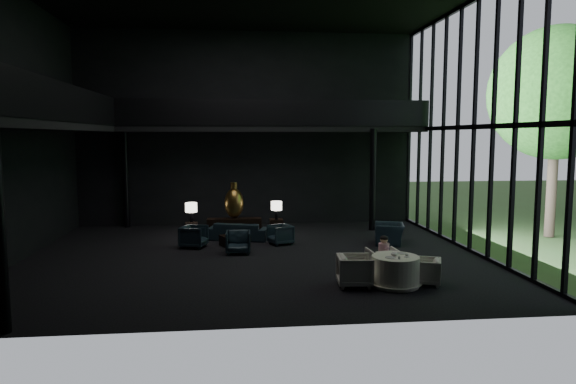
{
  "coord_description": "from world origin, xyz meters",
  "views": [
    {
      "loc": [
        -0.64,
        -15.62,
        3.72
      ],
      "look_at": [
        1.08,
        0.5,
        1.94
      ],
      "focal_mm": 32.0,
      "sensor_mm": 36.0,
      "label": 1
    }
  ],
  "objects": [
    {
      "name": "bronze_urn",
      "position": [
        -0.63,
        3.6,
        1.22
      ],
      "size": [
        0.72,
        0.72,
        1.34
      ],
      "color": "#B0652E",
      "rests_on": "console"
    },
    {
      "name": "wall_left",
      "position": [
        -7.0,
        0.0,
        4.0
      ],
      "size": [
        0.04,
        12.0,
        8.0
      ],
      "primitive_type": "cube",
      "color": "black",
      "rests_on": "ground"
    },
    {
      "name": "dining_chair_east",
      "position": [
        4.14,
        -3.46,
        0.35
      ],
      "size": [
        0.84,
        0.86,
        0.69
      ],
      "primitive_type": "imported",
      "rotation": [
        0.0,
        0.0,
        -1.96
      ],
      "color": "beige",
      "rests_on": "floor"
    },
    {
      "name": "cream_pot",
      "position": [
        3.32,
        -3.82,
        0.78
      ],
      "size": [
        0.07,
        0.07,
        0.06
      ],
      "primitive_type": "cylinder",
      "rotation": [
        0.0,
        0.0,
        -0.26
      ],
      "color": "#99999E",
      "rests_on": "dining_table"
    },
    {
      "name": "tree_near",
      "position": [
        11.0,
        2.0,
        5.23
      ],
      "size": [
        4.8,
        4.8,
        7.65
      ],
      "color": "#382D23",
      "rests_on": "garden_ground"
    },
    {
      "name": "floor",
      "position": [
        0.0,
        0.0,
        0.0
      ],
      "size": [
        14.0,
        12.0,
        0.02
      ],
      "primitive_type": "cube",
      "color": "black",
      "rests_on": "ground"
    },
    {
      "name": "side_table_left",
      "position": [
        -2.23,
        3.59,
        0.25
      ],
      "size": [
        0.45,
        0.45,
        0.5
      ],
      "primitive_type": "cube",
      "color": "black",
      "rests_on": "floor"
    },
    {
      "name": "plate_b",
      "position": [
        3.57,
        -3.26,
        0.76
      ],
      "size": [
        0.29,
        0.29,
        0.02
      ],
      "primitive_type": "cylinder",
      "rotation": [
        0.0,
        0.0,
        0.28
      ],
      "color": "white",
      "rests_on": "dining_table"
    },
    {
      "name": "cereal_bowl",
      "position": [
        3.32,
        -3.47,
        0.79
      ],
      "size": [
        0.17,
        0.17,
        0.09
      ],
      "primitive_type": "ellipsoid",
      "color": "white",
      "rests_on": "dining_table"
    },
    {
      "name": "column_nw",
      "position": [
        -5.0,
        5.7,
        2.0
      ],
      "size": [
        0.24,
        0.24,
        4.0
      ],
      "primitive_type": "cylinder",
      "color": "black",
      "rests_on": "floor"
    },
    {
      "name": "railing_back",
      "position": [
        1.0,
        4.0,
        4.6
      ],
      "size": [
        12.0,
        0.06,
        1.0
      ],
      "primitive_type": "cube",
      "color": "black",
      "rests_on": "mezzanine_back"
    },
    {
      "name": "mezzanine_back",
      "position": [
        1.0,
        5.0,
        4.0
      ],
      "size": [
        12.0,
        2.0,
        0.25
      ],
      "primitive_type": "cube",
      "color": "black",
      "rests_on": "wall_back"
    },
    {
      "name": "console",
      "position": [
        -0.63,
        3.46,
        0.32
      ],
      "size": [
        2.03,
        0.46,
        0.65
      ],
      "primitive_type": "cube",
      "color": "black",
      "rests_on": "floor"
    },
    {
      "name": "wall_back",
      "position": [
        0.0,
        6.0,
        4.0
      ],
      "size": [
        14.0,
        0.04,
        8.0
      ],
      "primitive_type": "cube",
      "color": "black",
      "rests_on": "ground"
    },
    {
      "name": "railing_left",
      "position": [
        -5.0,
        0.0,
        4.6
      ],
      "size": [
        0.06,
        12.0,
        1.0
      ],
      "primitive_type": "cube",
      "color": "black",
      "rests_on": "mezzanine_left"
    },
    {
      "name": "lounge_armchair_west",
      "position": [
        -1.98,
        1.49,
        0.42
      ],
      "size": [
        0.96,
        1.0,
        0.84
      ],
      "primitive_type": "imported",
      "rotation": [
        0.0,
        0.0,
        1.29
      ],
      "color": "#1E293D",
      "rests_on": "floor"
    },
    {
      "name": "window_armchair",
      "position": [
        4.69,
        1.33,
        0.49
      ],
      "size": [
        0.99,
        1.27,
        0.98
      ],
      "primitive_type": "imported",
      "rotation": [
        0.0,
        0.0,
        -1.83
      ],
      "color": "#212D46",
      "rests_on": "floor"
    },
    {
      "name": "coffee_cup",
      "position": [
        3.61,
        -3.55,
        0.79
      ],
      "size": [
        0.1,
        0.1,
        0.06
      ],
      "primitive_type": "cylinder",
      "rotation": [
        0.0,
        0.0,
        -0.34
      ],
      "color": "white",
      "rests_on": "saucer"
    },
    {
      "name": "plate_a",
      "position": [
        3.16,
        -3.66,
        0.76
      ],
      "size": [
        0.3,
        0.3,
        0.02
      ],
      "primitive_type": "cylinder",
      "rotation": [
        0.0,
        0.0,
        0.2
      ],
      "color": "white",
      "rests_on": "dining_table"
    },
    {
      "name": "dining_chair_west",
      "position": [
        2.33,
        -3.42,
        0.47
      ],
      "size": [
        0.94,
        0.99,
        0.94
      ],
      "primitive_type": "imported",
      "rotation": [
        0.0,
        0.0,
        1.48
      ],
      "color": "#ABA693",
      "rests_on": "floor"
    },
    {
      "name": "sofa",
      "position": [
        -0.48,
        2.66,
        0.43
      ],
      "size": [
        2.28,
        1.21,
        0.86
      ],
      "primitive_type": "imported",
      "rotation": [
        0.0,
        0.0,
        2.86
      ],
      "color": "#1B2730",
      "rests_on": "floor"
    },
    {
      "name": "table_lamp_left",
      "position": [
        -2.23,
        3.66,
        1.02
      ],
      "size": [
        0.44,
        0.44,
        0.74
      ],
      "color": "black",
      "rests_on": "side_table_left"
    },
    {
      "name": "lounge_armchair_east",
      "position": [
        0.94,
        1.7,
        0.36
      ],
      "size": [
        0.85,
        0.88,
        0.72
      ],
      "primitive_type": "imported",
      "rotation": [
        0.0,
        0.0,
        -1.21
      ],
      "color": "#192831",
      "rests_on": "floor"
    },
    {
      "name": "dining_chair_north",
      "position": [
        3.31,
        -2.51,
        0.41
      ],
      "size": [
        0.83,
        0.78,
        0.82
      ],
      "primitive_type": "imported",
      "rotation": [
        0.0,
        0.0,
        3.19
      ],
      "color": "beige",
      "rests_on": "floor"
    },
    {
      "name": "child",
      "position": [
        3.33,
        -2.53,
        0.76
      ],
      "size": [
        0.29,
        0.29,
        0.63
      ],
      "rotation": [
        0.0,
        0.0,
        3.14
      ],
      "color": "#C194B0",
      "rests_on": "dining_chair_north"
    },
    {
      "name": "side_table_right",
      "position": [
        0.97,
        3.73,
        0.27
      ],
      "size": [
        0.5,
        0.5,
        0.55
      ],
      "primitive_type": "cube",
      "color": "black",
      "rests_on": "floor"
    },
    {
      "name": "wall_front",
      "position": [
        0.0,
        -6.0,
        4.0
      ],
      "size": [
        14.0,
        0.04,
        8.0
      ],
      "primitive_type": "cube",
      "color": "black",
      "rests_on": "ground"
    },
    {
      "name": "dining_table",
      "position": [
        3.34,
        -3.52,
        0.33
      ],
      "size": [
        1.33,
        1.33,
        0.75
      ],
      "color": "white",
      "rests_on": "floor"
    },
    {
      "name": "column_ne",
      "position": [
        4.8,
        4.0,
        2.0
      ],
      "size": [
        0.24,
        0.24,
        4.0
      ],
      "primitive_type": "cylinder",
      "color": "black",
      "rests_on": "floor"
    },
    {
      "name": "mezzanine_left",
      "position": [
        -6.0,
        0.0,
        4.0
      ],
      "size": [
        2.0,
        12.0,
        0.25
      ],
      "primitive_type": "cube",
      "color": "black",
      "rests_on": "wall_left"
    },
    {
      "name": "coffee_table",
      "position": [
        -0.63,
        1.55,
        0.18
      ],
      "size": [
        1.07,
        1.07,
        0.36
      ],
      "primitive_type": "cube",
      "rotation": [
        0.0,
        0.0,
        0.41
      ],
      "color": "black",
      "rests_on": "floor"
    },
    {
      "name": "curtain_wall",
      "position": [
        6.95,
        0.0,
        4.0
      ],
      "size": [
        0.2,
        12.0,
        8.0
      ],
      "primitive_type": null,
      "color": "black",
      "rests_on": "ground"
    },
    {
      "name": "lounge_armchair_south",
      "position": [
        -0.52,
        0.45,
        0.4
      ],
      "size": [
        0.81,
        0.76,
        0.81
      ],
      "primitive_type": "imported",
      "rotation": [
        0.0,
        0.0,
        -0.03
      ],
      "color": "#2A3946",
      "rests_on": "floor"
    },
    {
      "name": "table_lamp_right",
      "position": [
        0.97,
        3.59,
        1.05
      ],
      "size": [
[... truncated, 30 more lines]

